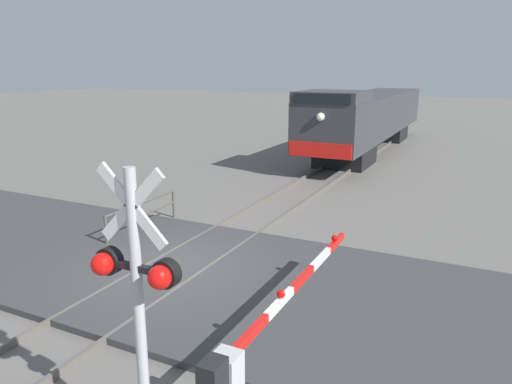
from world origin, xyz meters
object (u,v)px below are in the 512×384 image
crossing_signal (136,288)px  crossing_gate (252,351)px  locomotive (369,117)px  guard_railing (143,212)px

crossing_signal → crossing_gate: crossing_signal is taller
locomotive → crossing_gate: locomotive is taller
crossing_gate → guard_railing: (-6.45, 5.43, -0.21)m
crossing_gate → guard_railing: 8.44m
crossing_signal → guard_railing: 9.16m
locomotive → guard_railing: bearing=-98.6°
crossing_signal → crossing_gate: bearing=63.8°
locomotive → crossing_gate: size_ratio=3.12×
crossing_gate → guard_railing: size_ratio=1.83×
locomotive → guard_railing: 17.86m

